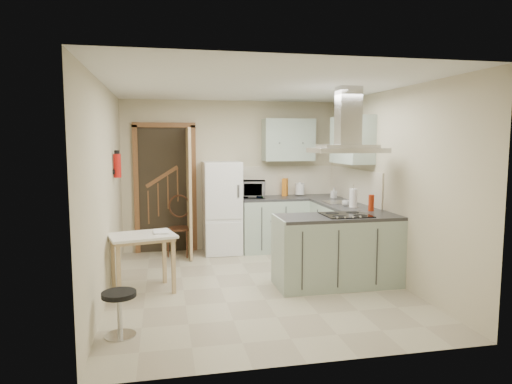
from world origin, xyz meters
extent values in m
plane|color=tan|center=(0.00, 0.00, 0.00)|extent=(4.20, 4.20, 0.00)
plane|color=silver|center=(0.00, 0.00, 2.50)|extent=(4.20, 4.20, 0.00)
plane|color=#C2B696|center=(0.00, 2.10, 1.25)|extent=(3.60, 0.00, 3.60)
plane|color=#C2B696|center=(-1.80, 0.00, 1.25)|extent=(0.00, 4.20, 4.20)
plane|color=#C2B696|center=(1.80, 0.00, 1.25)|extent=(0.00, 4.20, 4.20)
cube|color=brown|center=(-1.10, 2.07, 1.05)|extent=(1.10, 0.12, 2.10)
cube|color=white|center=(-0.20, 1.80, 0.75)|extent=(0.60, 0.60, 1.50)
cube|color=#9EB2A0|center=(0.66, 1.80, 0.45)|extent=(1.08, 0.60, 0.90)
cube|color=#9EB2A0|center=(1.50, 1.12, 0.45)|extent=(0.60, 1.95, 0.90)
cube|color=beige|center=(0.96, 2.09, 1.15)|extent=(1.68, 0.02, 0.50)
cube|color=#9EB2A0|center=(0.95, 1.93, 1.85)|extent=(0.85, 0.35, 0.70)
cube|color=#9EB2A0|center=(1.62, 0.85, 1.85)|extent=(0.35, 0.90, 0.70)
cube|color=#9EB2A0|center=(1.02, -0.18, 0.45)|extent=(1.55, 0.65, 0.90)
cube|color=black|center=(1.12, -0.18, 0.91)|extent=(0.58, 0.50, 0.01)
cube|color=silver|center=(1.12, -0.18, 1.72)|extent=(0.90, 0.55, 0.10)
cube|color=silver|center=(1.50, 0.95, 0.91)|extent=(0.45, 0.40, 0.01)
cylinder|color=#B2140F|center=(-1.74, 0.90, 1.50)|extent=(0.10, 0.10, 0.32)
cube|color=tan|center=(-1.40, 0.05, 0.36)|extent=(0.87, 0.73, 0.71)
cube|color=#472F17|center=(-0.88, 1.75, 0.44)|extent=(0.50, 0.50, 0.88)
cylinder|color=black|center=(-1.57, -1.22, 0.22)|extent=(0.33, 0.33, 0.43)
imported|color=black|center=(0.27, 1.84, 1.04)|extent=(0.56, 0.43, 0.28)
cylinder|color=white|center=(1.16, 1.91, 1.02)|extent=(0.17, 0.17, 0.23)
cube|color=orange|center=(0.91, 1.98, 1.05)|extent=(0.15, 0.21, 0.29)
imported|color=#A2A4AE|center=(1.61, 1.49, 0.99)|extent=(0.10, 0.10, 0.17)
cylinder|color=white|center=(1.48, 0.43, 1.04)|extent=(0.13, 0.13, 0.28)
imported|color=silver|center=(1.44, 0.58, 0.94)|extent=(0.14, 0.14, 0.08)
cylinder|color=red|center=(1.59, 0.09, 1.01)|extent=(0.09, 0.09, 0.22)
imported|color=brown|center=(-1.27, 0.11, 0.77)|extent=(0.19, 0.26, 0.11)
camera|label=1|loc=(-1.14, -5.53, 1.84)|focal=32.00mm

